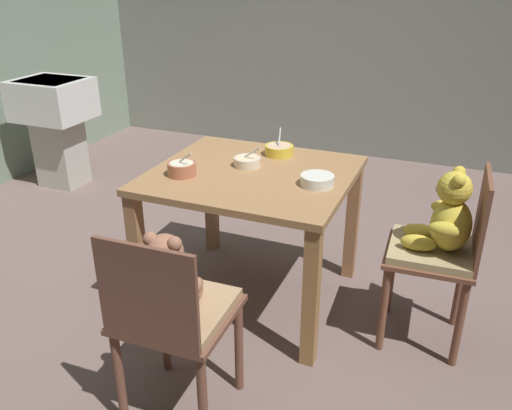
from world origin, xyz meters
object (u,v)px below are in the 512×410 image
porridge_bowl_white_near_right (317,180)px  teddy_chair_near_front (171,301)px  teddy_chair_near_right (443,234)px  porridge_bowl_terracotta_near_left (182,168)px  sink_basin (55,117)px  porridge_bowl_cream_center (247,162)px  dining_table (252,194)px  porridge_bowl_yellow_far_center (279,150)px

porridge_bowl_white_near_right → teddy_chair_near_front: bearing=-109.7°
teddy_chair_near_right → porridge_bowl_terracotta_near_left: bearing=4.4°
sink_basin → teddy_chair_near_front: bearing=-40.5°
porridge_bowl_terracotta_near_left → sink_basin: size_ratio=0.17×
teddy_chair_near_right → porridge_bowl_cream_center: teddy_chair_near_right is taller
teddy_chair_near_front → porridge_bowl_cream_center: bearing=4.6°
porridge_bowl_cream_center → dining_table: bearing=-50.4°
sink_basin → teddy_chair_near_right: bearing=-17.4°
teddy_chair_near_front → porridge_bowl_white_near_right: 0.91m
teddy_chair_near_right → porridge_bowl_cream_center: bearing=-7.6°
teddy_chair_near_front → teddy_chair_near_right: size_ratio=0.97×
porridge_bowl_cream_center → sink_basin: sink_basin is taller
teddy_chair_near_front → sink_basin: 2.76m
teddy_chair_near_front → dining_table: bearing=1.5°
teddy_chair_near_front → porridge_bowl_terracotta_near_left: bearing=24.3°
porridge_bowl_cream_center → porridge_bowl_terracotta_near_left: bearing=-136.1°
dining_table → porridge_bowl_white_near_right: (0.34, -0.05, 0.14)m
teddy_chair_near_front → teddy_chair_near_right: teddy_chair_near_right is taller
porridge_bowl_cream_center → porridge_bowl_yellow_far_center: size_ratio=0.90×
sink_basin → porridge_bowl_terracotta_near_left: bearing=-31.6°
dining_table → porridge_bowl_yellow_far_center: 0.32m
dining_table → porridge_bowl_white_near_right: 0.38m
teddy_chair_near_front → porridge_bowl_cream_center: 0.97m
porridge_bowl_yellow_far_center → teddy_chair_near_right: bearing=-19.0°
teddy_chair_near_right → porridge_bowl_yellow_far_center: 0.95m
porridge_bowl_terracotta_near_left → porridge_bowl_cream_center: (0.24, 0.23, -0.01)m
porridge_bowl_terracotta_near_left → porridge_bowl_cream_center: 0.34m
porridge_bowl_terracotta_near_left → teddy_chair_near_front: bearing=-64.3°
teddy_chair_near_front → porridge_bowl_yellow_far_center: size_ratio=5.25×
teddy_chair_near_right → porridge_bowl_white_near_right: size_ratio=5.58×
porridge_bowl_yellow_far_center → sink_basin: bearing=163.4°
teddy_chair_near_right → sink_basin: size_ratio=1.02×
dining_table → teddy_chair_near_front: (0.05, -0.88, -0.06)m
teddy_chair_near_right → porridge_bowl_yellow_far_center: (-0.89, 0.31, 0.18)m
teddy_chair_near_front → teddy_chair_near_right: 1.23m
dining_table → porridge_bowl_terracotta_near_left: size_ratio=6.70×
porridge_bowl_white_near_right → porridge_bowl_yellow_far_center: size_ratio=0.97×
porridge_bowl_white_near_right → porridge_bowl_yellow_far_center: 0.45m
dining_table → porridge_bowl_white_near_right: size_ratio=6.19×
teddy_chair_near_right → porridge_bowl_white_near_right: bearing=0.1°
dining_table → porridge_bowl_cream_center: 0.17m
teddy_chair_near_front → porridge_bowl_white_near_right: (0.30, 0.83, 0.21)m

